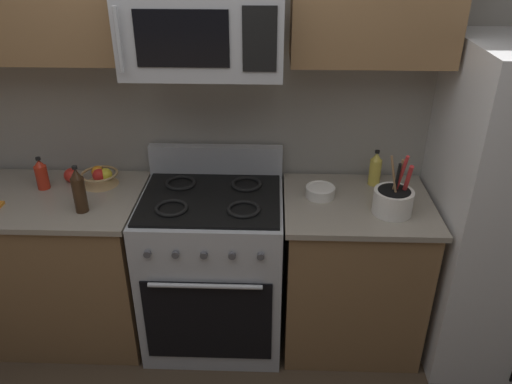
{
  "coord_description": "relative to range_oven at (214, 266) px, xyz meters",
  "views": [
    {
      "loc": [
        0.32,
        -1.66,
        2.21
      ],
      "look_at": [
        0.24,
        0.54,
        1.03
      ],
      "focal_mm": 35.48,
      "sensor_mm": 36.0,
      "label": 1
    }
  ],
  "objects": [
    {
      "name": "apple_loose",
      "position": [
        -0.8,
        0.18,
        0.48
      ],
      "size": [
        0.08,
        0.08,
        0.08
      ],
      "primitive_type": "sphere",
      "color": "red",
      "rests_on": "counter_left"
    },
    {
      "name": "bottle_hot_sauce",
      "position": [
        -0.93,
        0.1,
        0.52
      ],
      "size": [
        0.07,
        0.07,
        0.18
      ],
      "color": "red",
      "rests_on": "counter_left"
    },
    {
      "name": "counter_right",
      "position": [
        0.78,
        -0.0,
        -0.02
      ],
      "size": [
        0.78,
        0.66,
        0.91
      ],
      "color": "olive",
      "rests_on": "ground"
    },
    {
      "name": "wall_back",
      "position": [
        0.0,
        0.4,
        0.83
      ],
      "size": [
        8.0,
        0.1,
        2.6
      ],
      "primitive_type": "cube",
      "color": "#9E998E",
      "rests_on": "ground"
    },
    {
      "name": "fruit_basket",
      "position": [
        -0.63,
        0.15,
        0.48
      ],
      "size": [
        0.2,
        0.2,
        0.1
      ],
      "color": "tan",
      "rests_on": "counter_left"
    },
    {
      "name": "utensil_crock",
      "position": [
        0.93,
        -0.1,
        0.51
      ],
      "size": [
        0.2,
        0.2,
        0.32
      ],
      "color": "white",
      "rests_on": "counter_right"
    },
    {
      "name": "microwave",
      "position": [
        -0.0,
        0.03,
        1.3
      ],
      "size": [
        0.73,
        0.44,
        0.38
      ],
      "color": "#B2B5BA"
    },
    {
      "name": "bottle_oil",
      "position": [
        0.89,
        0.21,
        0.53
      ],
      "size": [
        0.07,
        0.07,
        0.2
      ],
      "color": "gold",
      "rests_on": "counter_right"
    },
    {
      "name": "bottle_soy",
      "position": [
        -0.64,
        -0.14,
        0.55
      ],
      "size": [
        0.07,
        0.07,
        0.25
      ],
      "color": "#382314",
      "rests_on": "counter_left"
    },
    {
      "name": "counter_left",
      "position": [
        -0.93,
        -0.0,
        -0.02
      ],
      "size": [
        1.09,
        0.66,
        0.91
      ],
      "color": "olive",
      "rests_on": "ground"
    },
    {
      "name": "range_oven",
      "position": [
        0.0,
        0.0,
        0.0
      ],
      "size": [
        0.76,
        0.7,
        1.09
      ],
      "color": "#B2B5BA",
      "rests_on": "ground"
    },
    {
      "name": "prep_bowl",
      "position": [
        0.58,
        0.05,
        0.47
      ],
      "size": [
        0.16,
        0.16,
        0.06
      ],
      "color": "white",
      "rests_on": "counter_right"
    }
  ]
}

